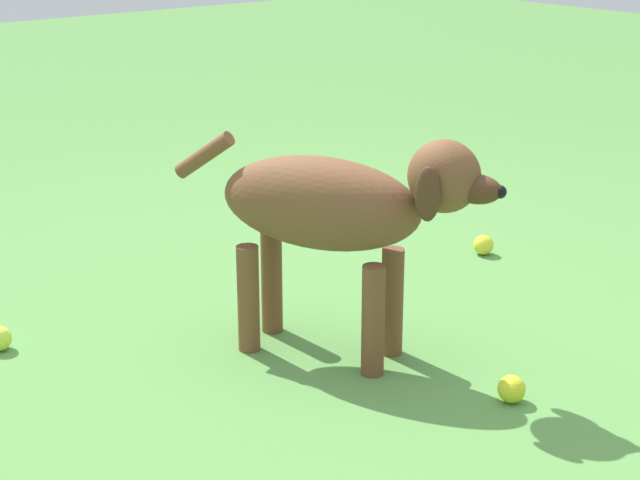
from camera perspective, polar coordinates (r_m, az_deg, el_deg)
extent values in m
plane|color=#548C42|center=(2.77, 0.26, -5.43)|extent=(14.00, 14.00, 0.00)
ellipsoid|color=brown|center=(2.55, 0.00, 2.05)|extent=(0.42, 0.56, 0.23)
cylinder|color=brown|center=(2.63, 4.01, -3.43)|extent=(0.06, 0.06, 0.28)
cylinder|color=brown|center=(2.52, 2.95, -4.48)|extent=(0.06, 0.06, 0.28)
cylinder|color=brown|center=(2.76, -2.69, -2.31)|extent=(0.06, 0.06, 0.28)
cylinder|color=brown|center=(2.65, -3.98, -3.25)|extent=(0.06, 0.06, 0.28)
ellipsoid|color=brown|center=(2.41, 6.88, 3.52)|extent=(0.22, 0.22, 0.17)
ellipsoid|color=#472B19|center=(2.40, 8.63, 2.80)|extent=(0.12, 0.14, 0.07)
sphere|color=black|center=(2.38, 9.93, 2.63)|extent=(0.03, 0.03, 0.03)
ellipsoid|color=#472B19|center=(2.50, 7.25, 3.52)|extent=(0.06, 0.07, 0.13)
ellipsoid|color=#472B19|center=(2.34, 6.04, 2.55)|extent=(0.06, 0.07, 0.13)
cylinder|color=brown|center=(2.67, -6.41, 4.68)|extent=(0.11, 0.17, 0.14)
sphere|color=yellow|center=(2.47, 10.55, -8.10)|extent=(0.07, 0.07, 0.07)
sphere|color=yellow|center=(3.41, 9.02, -0.27)|extent=(0.07, 0.07, 0.07)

